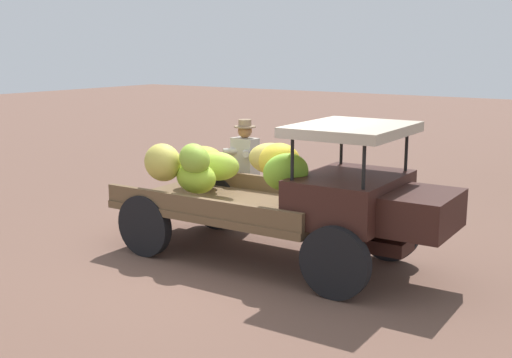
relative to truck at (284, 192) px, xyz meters
The scene contains 4 objects.
ground_plane 1.05m from the truck, 145.04° to the right, with size 60.00×60.00×0.00m, color brown.
truck is the anchor object (origin of this frame).
farmer 1.93m from the truck, 140.45° to the left, with size 0.53×0.47×1.66m.
wooden_crate 2.80m from the truck, behind, with size 0.50×0.50×0.42m, color olive.
Camera 1 is at (4.68, -6.57, 2.74)m, focal length 45.54 mm.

